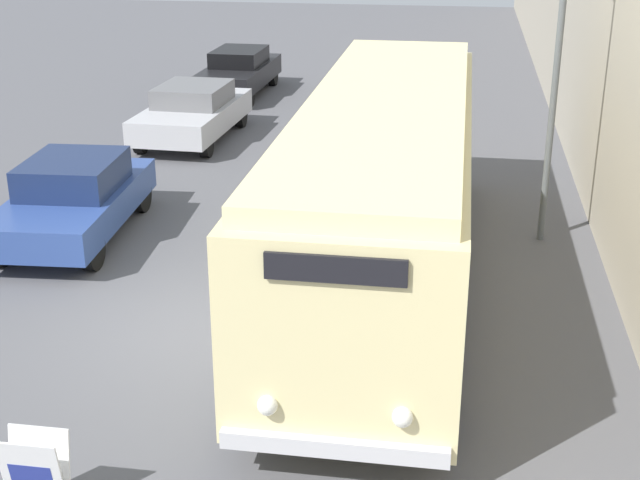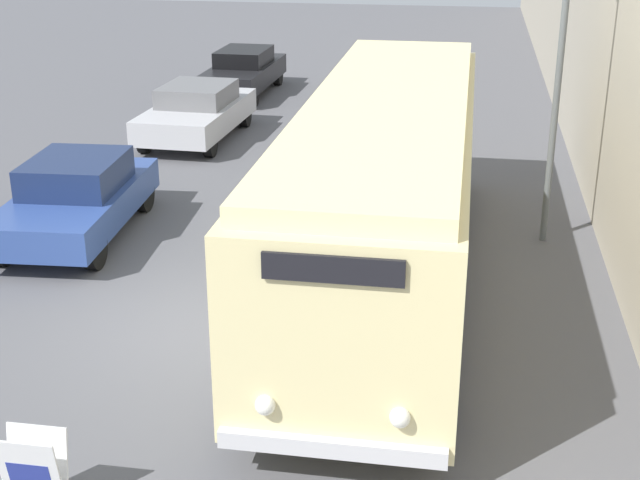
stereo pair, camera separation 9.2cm
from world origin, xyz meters
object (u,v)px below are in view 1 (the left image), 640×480
streetlamp (561,19)px  parked_car_near (74,198)px  parked_car_mid (193,112)px  parked_car_far (239,71)px  vintage_bus (385,180)px  sign_board (36,475)px

streetlamp → parked_car_near: (-8.52, -1.19, -3.24)m
parked_car_mid → parked_car_far: bearing=93.7°
vintage_bus → parked_car_far: bearing=113.0°
parked_car_near → parked_car_mid: size_ratio=1.00×
vintage_bus → streetlamp: 4.23m
vintage_bus → parked_car_far: vintage_bus is taller
vintage_bus → sign_board: bearing=-114.8°
sign_board → parked_car_near: 8.08m
vintage_bus → parked_car_near: (-5.82, 1.16, -1.00)m
sign_board → streetlamp: 11.01m
sign_board → parked_car_near: size_ratio=0.21×
parked_car_near → sign_board: bearing=-73.0°
parked_car_near → vintage_bus: bearing=-15.0°
parked_car_mid → vintage_bus: bearing=-53.2°
sign_board → parked_car_far: parked_car_far is taller
streetlamp → parked_car_far: bearing=126.9°
parked_car_far → vintage_bus: bearing=-65.8°
vintage_bus → parked_car_mid: (-5.66, 8.21, -1.02)m
sign_board → parked_car_near: bearing=110.7°
sign_board → streetlamp: size_ratio=0.15×
parked_car_near → parked_car_far: parked_car_near is taller
streetlamp → parked_car_far: size_ratio=1.33×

